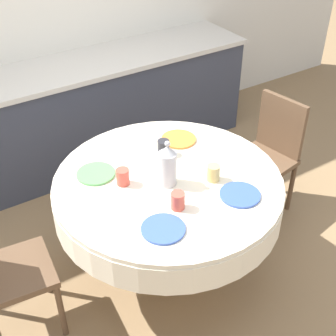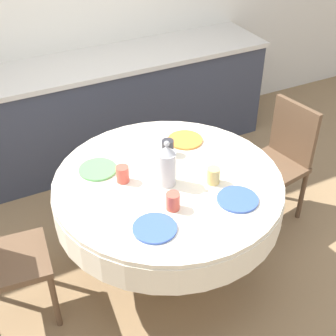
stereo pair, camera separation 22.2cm
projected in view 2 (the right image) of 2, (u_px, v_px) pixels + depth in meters
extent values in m
plane|color=#8E704C|center=(168.00, 269.00, 3.20)|extent=(12.00, 12.00, 0.00)
cube|color=silver|center=(64.00, 3.00, 3.77)|extent=(7.00, 0.05, 2.60)
cube|color=#383D4C|center=(88.00, 115.00, 4.04)|extent=(3.20, 0.60, 0.87)
cube|color=beige|center=(83.00, 66.00, 3.77)|extent=(3.24, 0.64, 0.04)
cylinder|color=brown|center=(168.00, 267.00, 3.18)|extent=(0.44, 0.44, 0.04)
cylinder|color=brown|center=(168.00, 237.00, 3.02)|extent=(0.11, 0.11, 0.52)
cylinder|color=silver|center=(168.00, 195.00, 2.81)|extent=(1.36, 1.36, 0.18)
cylinder|color=silver|center=(168.00, 181.00, 2.75)|extent=(1.35, 1.35, 0.03)
cube|color=brown|center=(272.00, 167.00, 3.39)|extent=(0.46, 0.46, 0.04)
cube|color=brown|center=(294.00, 131.00, 3.34)|extent=(0.10, 0.38, 0.44)
cylinder|color=brown|center=(269.00, 214.00, 3.33)|extent=(0.04, 0.04, 0.43)
cylinder|color=brown|center=(235.00, 190.00, 3.56)|extent=(0.04, 0.04, 0.43)
cylinder|color=brown|center=(302.00, 195.00, 3.50)|extent=(0.04, 0.04, 0.43)
cylinder|color=brown|center=(267.00, 173.00, 3.73)|extent=(0.04, 0.04, 0.43)
cube|color=brown|center=(13.00, 260.00, 2.66)|extent=(0.44, 0.44, 0.04)
cylinder|color=brown|center=(46.00, 259.00, 2.98)|extent=(0.04, 0.04, 0.43)
cylinder|color=brown|center=(55.00, 301.00, 2.72)|extent=(0.04, 0.04, 0.43)
cylinder|color=#3856AD|center=(155.00, 228.00, 2.39)|extent=(0.23, 0.23, 0.01)
cylinder|color=#CC4C3D|center=(173.00, 201.00, 2.50)|extent=(0.08, 0.08, 0.10)
cylinder|color=#3856AD|center=(238.00, 199.00, 2.58)|extent=(0.23, 0.23, 0.01)
cylinder|color=#DBB766|center=(213.00, 176.00, 2.69)|extent=(0.08, 0.08, 0.10)
cylinder|color=#5BA85B|center=(98.00, 169.00, 2.81)|extent=(0.23, 0.23, 0.01)
cylinder|color=#CC4C3D|center=(123.00, 174.00, 2.70)|extent=(0.08, 0.08, 0.10)
cylinder|color=orange|center=(185.00, 140.00, 3.08)|extent=(0.23, 0.23, 0.01)
cylinder|color=#28282D|center=(168.00, 147.00, 2.93)|extent=(0.08, 0.08, 0.10)
cylinder|color=#B2B2B7|center=(167.00, 169.00, 2.65)|extent=(0.11, 0.11, 0.21)
cone|color=#B2B2B7|center=(167.00, 150.00, 2.57)|extent=(0.10, 0.10, 0.05)
sphere|color=#B2B2B7|center=(167.00, 144.00, 2.55)|extent=(0.03, 0.03, 0.03)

